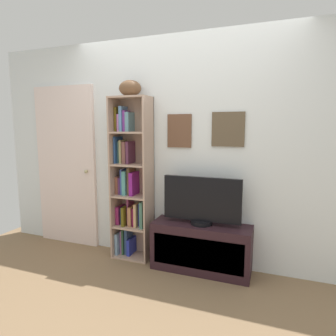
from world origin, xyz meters
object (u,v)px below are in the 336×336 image
at_px(football, 130,88).
at_px(door, 66,167).
at_px(bookshelf, 131,185).
at_px(television, 202,201).
at_px(tv_stand, 201,247).

height_order(football, door, same).
height_order(bookshelf, television, bookshelf).
relative_size(football, television, 0.30).
xyz_separation_m(bookshelf, football, (0.03, -0.03, 1.08)).
bearing_deg(television, tv_stand, -90.00).
xyz_separation_m(football, television, (0.83, -0.04, -1.17)).
height_order(bookshelf, door, door).
xyz_separation_m(television, door, (-1.82, 0.15, 0.25)).
distance_m(television, door, 1.85).
bearing_deg(tv_stand, door, 175.31).
xyz_separation_m(tv_stand, television, (0.00, 0.00, 0.50)).
height_order(bookshelf, football, football).
bearing_deg(door, bookshelf, -4.63).
relative_size(tv_stand, television, 1.27).
bearing_deg(bookshelf, door, 175.37).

